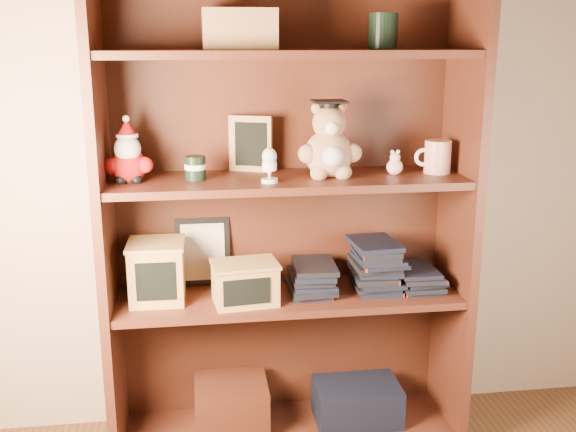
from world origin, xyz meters
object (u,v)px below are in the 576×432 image
object	(u,v)px
grad_teddy_bear	(329,147)
teacher_mug	(437,157)
treats_box	(157,271)
bookcase	(285,224)

from	to	relation	value
grad_teddy_bear	teacher_mug	distance (m)	0.37
grad_teddy_bear	teacher_mug	bearing A→B (deg)	1.20
treats_box	teacher_mug	bearing A→B (deg)	0.05
treats_box	bookcase	bearing A→B (deg)	6.85
bookcase	treats_box	world-z (taller)	bookcase
teacher_mug	grad_teddy_bear	bearing A→B (deg)	-178.80
bookcase	teacher_mug	xyz separation A→B (m)	(0.50, -0.05, 0.23)
teacher_mug	treats_box	bearing A→B (deg)	-179.95
bookcase	grad_teddy_bear	distance (m)	0.30
grad_teddy_bear	teacher_mug	xyz separation A→B (m)	(0.36, 0.01, -0.04)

